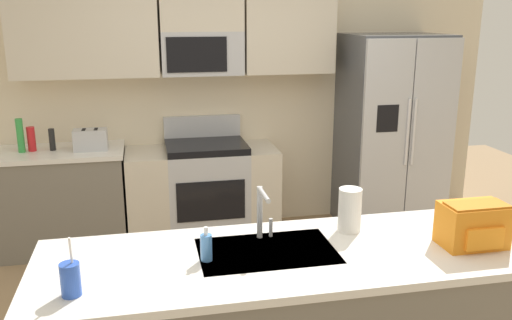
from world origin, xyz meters
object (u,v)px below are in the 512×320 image
at_px(backpack, 473,224).
at_px(pepper_mill, 52,140).
at_px(sink_faucet, 262,209).
at_px(soap_dispenser, 206,247).
at_px(bottle_green, 20,136).
at_px(toaster, 91,140).
at_px(bottle_red, 31,139).
at_px(refrigerator, 391,133).
at_px(range_oven, 203,191).
at_px(paper_towel_roll, 350,210).
at_px(drink_cup_blue, 70,279).

bearing_deg(backpack, pepper_mill, 133.49).
bearing_deg(sink_faucet, soap_dispenser, -149.03).
xyz_separation_m(bottle_green, soap_dispenser, (1.28, -2.38, -0.08)).
height_order(bottle_green, sink_faucet, bottle_green).
relative_size(soap_dispenser, backpack, 0.53).
height_order(toaster, bottle_red, bottle_red).
bearing_deg(backpack, refrigerator, 73.74).
height_order(refrigerator, backpack, refrigerator).
xyz_separation_m(range_oven, paper_towel_roll, (0.56, -2.20, 0.58)).
relative_size(range_oven, refrigerator, 0.74).
xyz_separation_m(refrigerator, sink_faucet, (-1.74, -2.14, 0.14)).
bearing_deg(bottle_red, soap_dispenser, -63.47).
xyz_separation_m(bottle_green, drink_cup_blue, (0.69, -2.60, -0.07)).
xyz_separation_m(bottle_red, drink_cup_blue, (0.61, -2.63, -0.03)).
relative_size(sink_faucet, backpack, 0.88).
distance_m(soap_dispenser, backpack, 1.34).
distance_m(refrigerator, sink_faucet, 2.76).
height_order(toaster, paper_towel_roll, paper_towel_roll).
bearing_deg(bottle_green, backpack, -43.52).
relative_size(range_oven, pepper_mill, 7.21).
distance_m(refrigerator, backpack, 2.54).
height_order(range_oven, paper_towel_roll, paper_towel_roll).
height_order(sink_faucet, drink_cup_blue, sink_faucet).
bearing_deg(sink_faucet, bottle_green, 126.00).
xyz_separation_m(bottle_green, bottle_red, (0.08, 0.03, -0.04)).
xyz_separation_m(toaster, bottle_green, (-0.57, 0.04, 0.05)).
relative_size(bottle_red, backpack, 0.65).
xyz_separation_m(refrigerator, drink_cup_blue, (-2.64, -2.54, 0.05)).
distance_m(range_oven, drink_cup_blue, 2.79).
xyz_separation_m(toaster, paper_towel_roll, (1.51, -2.14, 0.03)).
distance_m(toaster, sink_faucet, 2.39).
bearing_deg(toaster, bottle_green, 176.30).
relative_size(drink_cup_blue, paper_towel_roll, 1.10).
xyz_separation_m(soap_dispenser, paper_towel_roll, (0.80, 0.20, 0.05)).
bearing_deg(pepper_mill, drink_cup_blue, -80.42).
xyz_separation_m(pepper_mill, drink_cup_blue, (0.44, -2.61, -0.02)).
relative_size(sink_faucet, drink_cup_blue, 1.07).
xyz_separation_m(pepper_mill, sink_faucet, (1.35, -2.21, 0.07)).
distance_m(toaster, bottle_green, 0.57).
xyz_separation_m(sink_faucet, backpack, (1.03, -0.30, -0.05)).
bearing_deg(bottle_red, backpack, -44.70).
height_order(range_oven, sink_faucet, sink_faucet).
bearing_deg(toaster, range_oven, 3.15).
relative_size(range_oven, soap_dispenser, 8.00).
distance_m(pepper_mill, bottle_green, 0.25).
bearing_deg(backpack, bottle_green, 136.48).
relative_size(bottle_green, drink_cup_blue, 1.09).
height_order(toaster, pepper_mill, pepper_mill).
relative_size(toaster, backpack, 0.87).
xyz_separation_m(refrigerator, backpack, (-0.71, -2.43, 0.09)).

